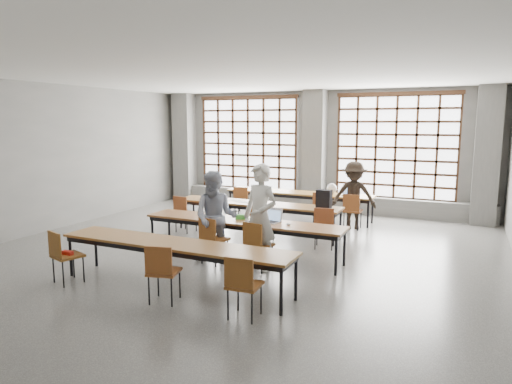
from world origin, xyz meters
TOP-DOWN VIEW (x-y plane):
  - floor at (0.00, 0.00)m, footprint 11.00×11.00m
  - ceiling at (0.00, 0.00)m, footprint 11.00×11.00m
  - wall_back at (0.00, 5.50)m, footprint 10.00×0.00m
  - wall_left at (-5.00, 0.00)m, footprint 0.00×11.00m
  - column_left at (-4.50, 5.22)m, footprint 0.60×0.55m
  - column_mid at (0.00, 5.22)m, footprint 0.60×0.55m
  - column_right at (4.50, 5.22)m, footprint 0.60×0.55m
  - window_left at (-2.25, 5.42)m, footprint 3.32×0.12m
  - window_right at (2.25, 5.42)m, footprint 3.32×0.12m
  - sill_ledge at (0.00, 5.30)m, footprint 9.80×0.35m
  - desk_row_a at (-0.00, 3.86)m, footprint 4.00×0.70m
  - desk_row_b at (-0.34, 1.91)m, footprint 4.00×0.70m
  - desk_row_c at (0.20, 0.08)m, footprint 4.00×0.70m
  - desk_row_d at (-0.04, -1.83)m, footprint 4.00×0.70m
  - chair_back_left at (-1.39, 3.24)m, footprint 0.49×0.49m
  - chair_back_mid at (0.82, 3.24)m, footprint 0.51×0.51m
  - chair_back_right at (1.60, 3.23)m, footprint 0.42×0.43m
  - chair_mid_left at (-1.95, 1.28)m, footprint 0.47×0.47m
  - chair_mid_centre at (0.04, 1.29)m, footprint 0.51×0.52m
  - chair_mid_right at (1.47, 1.28)m, footprint 0.49×0.49m
  - chair_front_left at (-0.11, -0.55)m, footprint 0.50×0.50m
  - chair_front_right at (0.79, -0.55)m, footprint 0.49×0.49m
  - chair_near_left at (-1.77, -2.45)m, footprint 0.53×0.53m
  - chair_near_mid at (0.18, -2.46)m, footprint 0.51×0.51m
  - chair_near_right at (1.46, -2.46)m, footprint 0.45×0.45m
  - student_male at (0.80, -0.42)m, footprint 0.78×0.61m
  - student_female at (-0.10, -0.42)m, footprint 0.98×0.86m
  - student_back at (1.60, 3.36)m, footprint 1.19×0.86m
  - laptop_front at (0.77, 0.18)m, footprint 0.42×0.37m
  - laptop_back at (1.34, 3.97)m, footprint 0.38×0.33m
  - mouse at (1.15, 0.06)m, footprint 0.10×0.06m
  - green_box at (0.15, 0.16)m, footprint 0.27×0.15m
  - phone at (0.38, -0.02)m, footprint 0.14×0.10m
  - paper_sheet_a at (-0.94, 1.96)m, footprint 0.31×0.23m
  - paper_sheet_b at (-0.64, 1.86)m, footprint 0.30×0.21m
  - paper_sheet_c at (-0.24, 1.91)m, footprint 0.35×0.29m
  - backpack at (1.26, 1.96)m, footprint 0.33×0.22m
  - plastic_bag at (0.90, 3.91)m, footprint 0.29×0.25m
  - red_pouch at (-1.74, -2.38)m, footprint 0.20×0.09m

SIDE VIEW (x-z plane):
  - floor at x=0.00m, z-range 0.00..0.00m
  - sill_ledge at x=0.00m, z-range 0.00..0.50m
  - red_pouch at x=-1.74m, z-range 0.47..0.53m
  - chair_back_left at x=-1.39m, z-range 0.10..0.98m
  - chair_back_mid at x=0.82m, z-range 0.10..0.98m
  - chair_back_right at x=1.60m, z-range 0.10..0.98m
  - chair_mid_left at x=-1.95m, z-range 0.10..0.98m
  - chair_mid_centre at x=0.04m, z-range 0.10..0.98m
  - chair_mid_right at x=1.47m, z-range 0.10..0.98m
  - chair_front_left at x=-0.11m, z-range 0.10..0.98m
  - chair_front_right at x=0.79m, z-range 0.10..0.98m
  - chair_near_left at x=-1.77m, z-range 0.10..0.98m
  - chair_near_mid at x=0.18m, z-range 0.10..0.98m
  - chair_near_right at x=1.46m, z-range 0.10..0.98m
  - desk_row_a at x=0.00m, z-range 0.30..1.03m
  - desk_row_b at x=-0.34m, z-range 0.30..1.03m
  - desk_row_c at x=0.20m, z-range 0.30..1.03m
  - desk_row_d at x=-0.04m, z-range 0.30..1.03m
  - paper_sheet_a at x=-0.94m, z-range 0.73..0.73m
  - paper_sheet_b at x=-0.64m, z-range 0.73..0.73m
  - paper_sheet_c at x=-0.24m, z-range 0.73..0.73m
  - phone at x=0.38m, z-range 0.73..0.74m
  - mouse at x=1.15m, z-range 0.73..0.77m
  - green_box at x=0.15m, z-range 0.73..0.82m
  - laptop_front at x=0.77m, z-range 0.66..0.92m
  - laptop_back at x=1.34m, z-range 0.66..0.92m
  - student_back at x=1.60m, z-range 0.00..1.65m
  - student_female at x=-0.10m, z-range 0.00..1.71m
  - plastic_bag at x=0.90m, z-range 0.73..1.02m
  - backpack at x=1.26m, z-range 0.73..1.13m
  - student_male at x=0.80m, z-range 0.00..1.88m
  - wall_back at x=0.00m, z-range -3.25..6.75m
  - wall_left at x=-5.00m, z-range -3.75..7.25m
  - column_left at x=-4.50m, z-range 0.00..3.50m
  - column_mid at x=0.00m, z-range 0.00..3.50m
  - column_right at x=4.50m, z-range 0.00..3.50m
  - window_left at x=-2.25m, z-range 0.40..3.40m
  - window_right at x=2.25m, z-range 0.40..3.40m
  - ceiling at x=0.00m, z-range 3.50..3.50m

